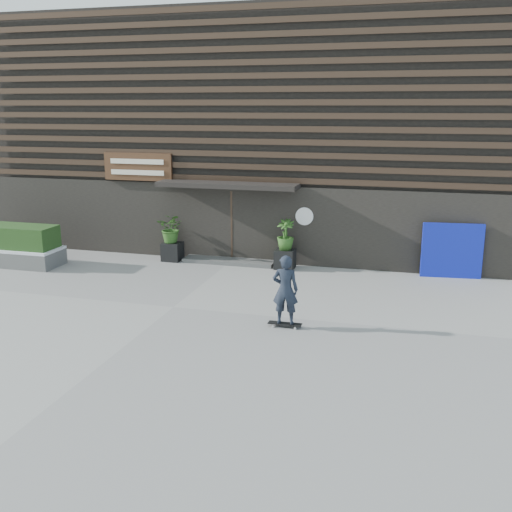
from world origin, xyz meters
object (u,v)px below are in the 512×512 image
(skateboarder, at_px, (285,290))
(planter_pot_right, at_px, (285,259))
(planter_pot_left, at_px, (172,251))
(raised_bed, at_px, (9,256))
(blue_tarp, at_px, (452,251))

(skateboarder, bearing_deg, planter_pot_right, 102.69)
(planter_pot_left, distance_m, skateboarder, 7.07)
(skateboarder, bearing_deg, raised_bed, 161.96)
(raised_bed, xyz_separation_m, blue_tarp, (13.67, 2.12, 0.57))
(planter_pot_right, xyz_separation_m, raised_bed, (-8.71, -1.82, -0.05))
(blue_tarp, height_order, skateboarder, skateboarder)
(blue_tarp, bearing_deg, raised_bed, -177.22)
(planter_pot_left, xyz_separation_m, skateboarder, (4.93, -5.03, 0.59))
(planter_pot_left, relative_size, skateboarder, 0.35)
(planter_pot_left, bearing_deg, planter_pot_right, 0.00)
(planter_pot_left, bearing_deg, raised_bed, -159.62)
(planter_pot_right, height_order, raised_bed, planter_pot_right)
(planter_pot_right, distance_m, blue_tarp, 4.99)
(raised_bed, distance_m, skateboarder, 10.37)
(planter_pot_right, height_order, skateboarder, skateboarder)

